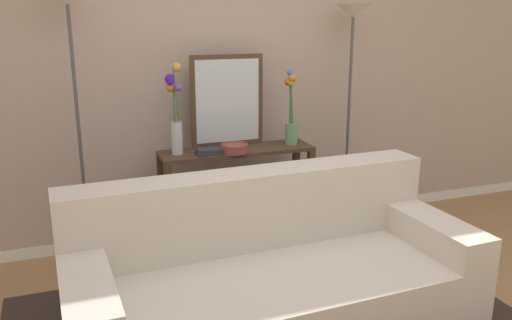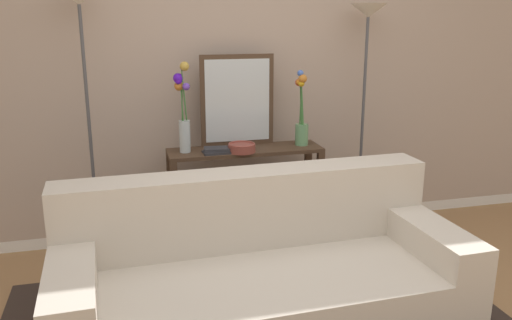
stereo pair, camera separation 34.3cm
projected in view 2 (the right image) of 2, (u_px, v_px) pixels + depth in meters
The scene contains 11 objects.
back_wall at pixel (237, 48), 4.23m from camera, with size 12.00×0.15×3.04m.
couch at pixel (261, 282), 3.04m from camera, with size 2.27×1.04×0.88m.
console_table at pixel (245, 181), 4.11m from camera, with size 1.17×0.33×0.79m.
floor_lamp_left at pixel (83, 53), 3.64m from camera, with size 0.28×0.28×1.94m.
floor_lamp_right at pixel (366, 56), 4.17m from camera, with size 0.28×0.28×1.85m.
wall_mirror at pixel (237, 101), 4.07m from camera, with size 0.57×0.02×0.70m.
vase_tall_flowers at pixel (183, 111), 3.86m from camera, with size 0.11×0.11×0.66m.
vase_short_flowers at pixel (301, 117), 4.10m from camera, with size 0.11×0.12×0.58m.
fruit_bowl at pixel (242, 148), 3.94m from camera, with size 0.20×0.20×0.07m.
book_stack at pixel (217, 150), 3.92m from camera, with size 0.22×0.15×0.04m.
book_row_under_console at pixel (204, 243), 4.16m from camera, with size 0.28×0.17×0.13m.
Camera 2 is at (-0.94, -2.24, 1.77)m, focal length 37.52 mm.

